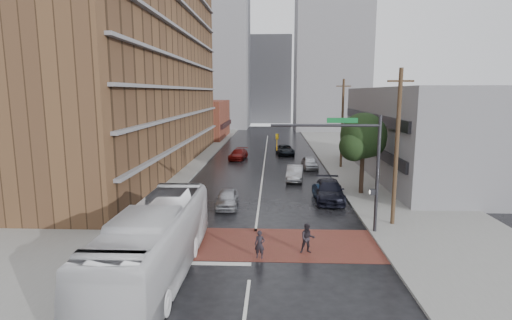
# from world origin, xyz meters

# --- Properties ---
(ground) EXTENTS (160.00, 160.00, 0.00)m
(ground) POSITION_xyz_m (0.00, 0.00, 0.00)
(ground) COLOR black
(ground) RESTS_ON ground
(crosswalk) EXTENTS (14.00, 5.00, 0.02)m
(crosswalk) POSITION_xyz_m (0.00, 0.50, 0.01)
(crosswalk) COLOR maroon
(crosswalk) RESTS_ON ground
(sidewalk_west) EXTENTS (9.00, 90.00, 0.15)m
(sidewalk_west) POSITION_xyz_m (-11.50, 25.00, 0.07)
(sidewalk_west) COLOR gray
(sidewalk_west) RESTS_ON ground
(sidewalk_east) EXTENTS (9.00, 90.00, 0.15)m
(sidewalk_east) POSITION_xyz_m (11.50, 25.00, 0.07)
(sidewalk_east) COLOR gray
(sidewalk_east) RESTS_ON ground
(apartment_block) EXTENTS (10.00, 44.00, 28.00)m
(apartment_block) POSITION_xyz_m (-14.00, 24.00, 14.00)
(apartment_block) COLOR brown
(apartment_block) RESTS_ON ground
(storefront_west) EXTENTS (8.00, 16.00, 7.00)m
(storefront_west) POSITION_xyz_m (-12.00, 54.00, 3.50)
(storefront_west) COLOR brown
(storefront_west) RESTS_ON ground
(building_east) EXTENTS (11.00, 26.00, 9.00)m
(building_east) POSITION_xyz_m (16.50, 20.00, 4.50)
(building_east) COLOR slate
(building_east) RESTS_ON ground
(distant_tower_west) EXTENTS (18.00, 16.00, 32.00)m
(distant_tower_west) POSITION_xyz_m (-14.00, 78.00, 16.00)
(distant_tower_west) COLOR slate
(distant_tower_west) RESTS_ON ground
(distant_tower_east) EXTENTS (16.00, 14.00, 36.00)m
(distant_tower_east) POSITION_xyz_m (14.00, 72.00, 18.00)
(distant_tower_east) COLOR slate
(distant_tower_east) RESTS_ON ground
(distant_tower_center) EXTENTS (12.00, 10.00, 24.00)m
(distant_tower_center) POSITION_xyz_m (0.00, 95.00, 12.00)
(distant_tower_center) COLOR slate
(distant_tower_center) RESTS_ON ground
(street_tree) EXTENTS (4.20, 4.10, 6.90)m
(street_tree) POSITION_xyz_m (8.52, 12.03, 4.73)
(street_tree) COLOR #332319
(street_tree) RESTS_ON ground
(signal_mast) EXTENTS (6.50, 0.30, 7.20)m
(signal_mast) POSITION_xyz_m (5.85, 2.50, 4.73)
(signal_mast) COLOR #2D2D33
(signal_mast) RESTS_ON ground
(utility_pole_near) EXTENTS (1.60, 0.26, 10.00)m
(utility_pole_near) POSITION_xyz_m (8.80, 4.00, 5.14)
(utility_pole_near) COLOR #473321
(utility_pole_near) RESTS_ON ground
(utility_pole_far) EXTENTS (1.60, 0.26, 10.00)m
(utility_pole_far) POSITION_xyz_m (8.80, 24.00, 5.14)
(utility_pole_far) COLOR #473321
(utility_pole_far) RESTS_ON ground
(transit_bus) EXTENTS (2.88, 12.25, 3.41)m
(transit_bus) POSITION_xyz_m (-4.34, -3.87, 1.71)
(transit_bus) COLOR silver
(transit_bus) RESTS_ON ground
(pedestrian_a) EXTENTS (0.59, 0.44, 1.48)m
(pedestrian_a) POSITION_xyz_m (0.40, -1.50, 0.74)
(pedestrian_a) COLOR black
(pedestrian_a) RESTS_ON ground
(pedestrian_b) EXTENTS (0.85, 0.69, 1.63)m
(pedestrian_b) POSITION_xyz_m (2.93, -0.71, 0.82)
(pedestrian_b) COLOR black
(pedestrian_b) RESTS_ON ground
(car_travel_a) EXTENTS (1.71, 4.01, 1.35)m
(car_travel_a) POSITION_xyz_m (-2.36, 7.76, 0.67)
(car_travel_a) COLOR #A5A7AD
(car_travel_a) RESTS_ON ground
(car_travel_b) EXTENTS (1.95, 4.49, 1.44)m
(car_travel_b) POSITION_xyz_m (3.21, 17.34, 0.72)
(car_travel_b) COLOR #A7AAAF
(car_travel_b) RESTS_ON ground
(car_travel_c) EXTENTS (2.54, 4.76, 1.31)m
(car_travel_c) POSITION_xyz_m (-3.40, 29.55, 0.66)
(car_travel_c) COLOR maroon
(car_travel_c) RESTS_ON ground
(suv_travel) EXTENTS (2.70, 5.06, 1.35)m
(suv_travel) POSITION_xyz_m (2.73, 33.60, 0.68)
(suv_travel) COLOR black
(suv_travel) RESTS_ON ground
(car_parked_near) EXTENTS (1.75, 3.89, 1.24)m
(car_parked_near) POSITION_xyz_m (5.20, 10.00, 0.62)
(car_parked_near) COLOR #132845
(car_parked_near) RESTS_ON ground
(car_parked_mid) EXTENTS (2.53, 5.56, 1.58)m
(car_parked_mid) POSITION_xyz_m (5.56, 10.00, 0.79)
(car_parked_mid) COLOR black
(car_parked_mid) RESTS_ON ground
(car_parked_far) EXTENTS (1.85, 4.09, 1.36)m
(car_parked_far) POSITION_xyz_m (5.20, 23.52, 0.68)
(car_parked_far) COLOR #B7B9BF
(car_parked_far) RESTS_ON ground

